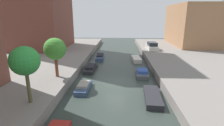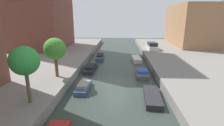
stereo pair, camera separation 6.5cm
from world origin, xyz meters
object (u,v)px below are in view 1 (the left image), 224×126
at_px(moored_boat_right_2, 153,97).
at_px(low_block_right, 195,25).
at_px(street_tree_2, 55,49).
at_px(street_tree_1, 25,61).
at_px(moored_boat_left_3, 91,68).
at_px(moored_boat_right_4, 136,59).
at_px(moored_boat_left_2, 84,87).
at_px(parked_car, 152,46).
at_px(moored_boat_right_3, 142,73).
at_px(moored_boat_left_4, 100,57).

bearing_deg(moored_boat_right_2, low_block_right, 61.61).
distance_m(street_tree_2, moored_boat_right_2, 11.39).
bearing_deg(street_tree_1, moored_boat_left_3, 75.59).
bearing_deg(moored_boat_left_3, moored_boat_right_4, 38.82).
bearing_deg(street_tree_1, moored_boat_right_4, 59.68).
bearing_deg(moored_boat_left_2, moored_boat_left_3, 92.81).
bearing_deg(parked_car, moored_boat_right_2, -99.80).
relative_size(low_block_right, moored_boat_left_3, 3.35).
relative_size(street_tree_1, moored_boat_right_3, 1.43).
bearing_deg(moored_boat_left_2, low_block_right, 49.23).
bearing_deg(moored_boat_left_3, street_tree_2, -118.48).
relative_size(moored_boat_left_4, moored_boat_right_3, 1.45).
bearing_deg(moored_boat_right_2, street_tree_2, 162.98).
bearing_deg(moored_boat_left_2, parked_car, 59.99).
xyz_separation_m(parked_car, moored_boat_left_3, (-10.74, -11.29, -1.28)).
distance_m(low_block_right, moored_boat_left_2, 33.09).
distance_m(street_tree_1, parked_car, 26.63).
height_order(street_tree_1, moored_boat_left_3, street_tree_1).
bearing_deg(low_block_right, moored_boat_left_4, -152.27).
bearing_deg(moored_boat_left_4, moored_boat_left_3, -94.40).
height_order(moored_boat_left_3, moored_boat_right_3, moored_boat_right_3).
height_order(street_tree_2, moored_boat_left_2, street_tree_2).
relative_size(parked_car, moored_boat_right_3, 1.39).
bearing_deg(moored_boat_right_2, moored_boat_left_4, 113.72).
height_order(moored_boat_left_4, moored_boat_right_3, moored_boat_right_3).
xyz_separation_m(moored_boat_left_4, moored_boat_right_4, (6.53, -1.22, -0.05)).
distance_m(street_tree_2, moored_boat_left_3, 7.22).
distance_m(street_tree_1, moored_boat_left_4, 19.05).
xyz_separation_m(street_tree_1, moored_boat_right_2, (10.24, 2.86, -4.13)).
bearing_deg(low_block_right, street_tree_1, -129.90).
relative_size(moored_boat_left_2, moored_boat_left_3, 0.78).
bearing_deg(moored_boat_right_2, moored_boat_right_4, 91.03).
bearing_deg(moored_boat_right_4, moored_boat_left_3, -141.18).
xyz_separation_m(street_tree_2, moored_boat_left_3, (2.93, 5.39, -3.80)).
xyz_separation_m(moored_boat_left_3, moored_boat_right_2, (7.31, -8.53, -0.07)).
distance_m(street_tree_1, moored_boat_right_4, 20.19).
xyz_separation_m(parked_car, moored_boat_left_2, (-10.41, -18.02, -1.31)).
xyz_separation_m(moored_boat_left_3, moored_boat_right_4, (7.06, 5.68, -0.01)).
bearing_deg(moored_boat_right_4, street_tree_2, -132.04).
bearing_deg(street_tree_2, low_block_right, 43.59).
distance_m(moored_boat_left_2, moored_boat_left_3, 6.73).
xyz_separation_m(street_tree_1, moored_boat_right_4, (9.99, 17.07, -4.07)).
height_order(parked_car, moored_boat_right_3, parked_car).
xyz_separation_m(street_tree_1, street_tree_2, (0.00, 6.00, -0.25)).
bearing_deg(moored_boat_left_4, parked_car, 23.27).
distance_m(parked_car, moored_boat_right_2, 20.16).
bearing_deg(parked_car, moored_boat_left_2, -120.01).
xyz_separation_m(moored_boat_right_2, moored_boat_right_4, (-0.26, 14.21, 0.06)).
bearing_deg(low_block_right, moored_boat_right_4, -139.82).
xyz_separation_m(low_block_right, moored_boat_left_4, (-21.13, -11.10, -5.24)).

